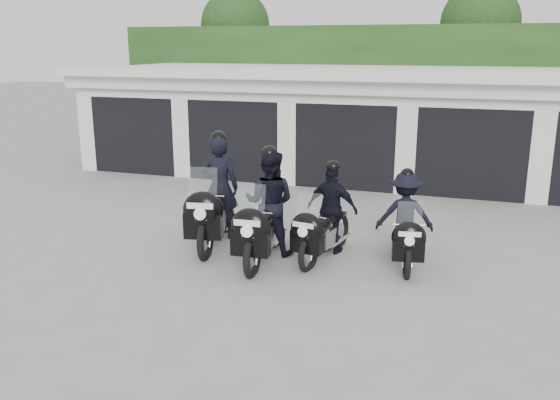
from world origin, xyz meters
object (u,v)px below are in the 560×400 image
(police_bike_c, at_px, (328,215))
(police_bike_d, at_px, (405,221))
(police_bike_a, at_px, (216,199))
(police_bike_b, at_px, (267,210))

(police_bike_c, height_order, police_bike_d, police_bike_c)
(police_bike_a, height_order, police_bike_c, police_bike_a)
(police_bike_c, bearing_deg, police_bike_a, -169.87)
(police_bike_b, bearing_deg, police_bike_c, 17.92)
(police_bike_a, xyz_separation_m, police_bike_d, (3.50, 0.16, -0.15))
(police_bike_c, distance_m, police_bike_d, 1.34)
(police_bike_a, distance_m, police_bike_b, 1.23)
(police_bike_d, bearing_deg, police_bike_a, 172.02)
(police_bike_b, bearing_deg, police_bike_a, 156.31)
(police_bike_d, bearing_deg, police_bike_c, 176.30)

